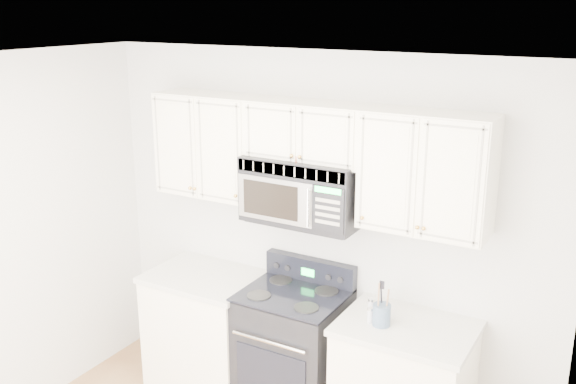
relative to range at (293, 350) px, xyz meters
The scene contains 8 objects.
room 1.66m from the range, 88.28° to the right, with size 3.51×3.51×2.61m.
base_cabinet_left 0.76m from the range, behind, with size 0.86×0.65×0.92m.
range is the anchor object (origin of this frame).
upper_cabinets 1.46m from the range, 72.10° to the left, with size 2.44×0.37×0.75m.
microwave 1.19m from the range, 72.99° to the left, with size 0.81×0.46×0.45m.
utensil_crock 0.87m from the range, ahead, with size 0.11×0.11×0.31m.
shaker_salt 0.80m from the range, ahead, with size 0.04×0.04×0.10m.
shaker_pepper 0.76m from the range, ahead, with size 0.04×0.04×0.11m.
Camera 1 is at (1.97, -2.14, 2.89)m, focal length 40.00 mm.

